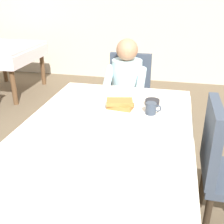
{
  "coord_description": "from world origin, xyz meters",
  "views": [
    {
      "loc": [
        0.4,
        -1.63,
        1.57
      ],
      "look_at": [
        0.02,
        0.07,
        0.79
      ],
      "focal_mm": 44.93,
      "sensor_mm": 36.0,
      "label": 1
    }
  ],
  "objects_px": {
    "breakfast_stack": "(120,104)",
    "chair_diner": "(128,92)",
    "syrup_pitcher": "(96,94)",
    "knife_right_of_plate": "(144,113)",
    "diner_person": "(126,85)",
    "plate_breakfast": "(119,109)",
    "cup_coffee": "(151,108)",
    "fork_left_of_plate": "(93,109)",
    "dining_table_main": "(108,134)",
    "bowl_butter": "(152,102)",
    "chair_right_side": "(224,164)",
    "spoon_near_edge": "(110,131)",
    "background_table_far": "(5,53)"
  },
  "relations": [
    {
      "from": "breakfast_stack",
      "to": "chair_diner",
      "type": "bearing_deg",
      "value": 95.63
    },
    {
      "from": "syrup_pitcher",
      "to": "knife_right_of_plate",
      "type": "relative_size",
      "value": 0.4
    },
    {
      "from": "diner_person",
      "to": "plate_breakfast",
      "type": "xyz_separation_m",
      "value": [
        0.08,
        -0.8,
        0.08
      ]
    },
    {
      "from": "chair_diner",
      "to": "cup_coffee",
      "type": "height_order",
      "value": "chair_diner"
    },
    {
      "from": "breakfast_stack",
      "to": "syrup_pitcher",
      "type": "height_order",
      "value": "breakfast_stack"
    },
    {
      "from": "fork_left_of_plate",
      "to": "knife_right_of_plate",
      "type": "height_order",
      "value": "same"
    },
    {
      "from": "dining_table_main",
      "to": "bowl_butter",
      "type": "distance_m",
      "value": 0.47
    },
    {
      "from": "cup_coffee",
      "to": "syrup_pitcher",
      "type": "height_order",
      "value": "cup_coffee"
    },
    {
      "from": "chair_right_side",
      "to": "breakfast_stack",
      "type": "distance_m",
      "value": 0.81
    },
    {
      "from": "bowl_butter",
      "to": "syrup_pitcher",
      "type": "distance_m",
      "value": 0.46
    },
    {
      "from": "bowl_butter",
      "to": "diner_person",
      "type": "bearing_deg",
      "value": 116.06
    },
    {
      "from": "diner_person",
      "to": "syrup_pitcher",
      "type": "xyz_separation_m",
      "value": [
        -0.14,
        -0.61,
        0.11
      ]
    },
    {
      "from": "dining_table_main",
      "to": "spoon_near_edge",
      "type": "xyz_separation_m",
      "value": [
        0.05,
        -0.12,
        0.09
      ]
    },
    {
      "from": "knife_right_of_plate",
      "to": "spoon_near_edge",
      "type": "distance_m",
      "value": 0.36
    },
    {
      "from": "dining_table_main",
      "to": "breakfast_stack",
      "type": "bearing_deg",
      "value": 79.92
    },
    {
      "from": "chair_right_side",
      "to": "plate_breakfast",
      "type": "bearing_deg",
      "value": -106.37
    },
    {
      "from": "cup_coffee",
      "to": "syrup_pitcher",
      "type": "xyz_separation_m",
      "value": [
        -0.46,
        0.2,
        -0.01
      ]
    },
    {
      "from": "chair_right_side",
      "to": "background_table_far",
      "type": "relative_size",
      "value": 0.83
    },
    {
      "from": "cup_coffee",
      "to": "syrup_pitcher",
      "type": "relative_size",
      "value": 1.41
    },
    {
      "from": "bowl_butter",
      "to": "fork_left_of_plate",
      "type": "height_order",
      "value": "bowl_butter"
    },
    {
      "from": "dining_table_main",
      "to": "diner_person",
      "type": "height_order",
      "value": "diner_person"
    },
    {
      "from": "spoon_near_edge",
      "to": "background_table_far",
      "type": "xyz_separation_m",
      "value": [
        -2.21,
        2.34,
        -0.12
      ]
    },
    {
      "from": "spoon_near_edge",
      "to": "background_table_far",
      "type": "height_order",
      "value": "spoon_near_edge"
    },
    {
      "from": "diner_person",
      "to": "chair_right_side",
      "type": "distance_m",
      "value": 1.31
    },
    {
      "from": "bowl_butter",
      "to": "cup_coffee",
      "type": "bearing_deg",
      "value": -87.93
    },
    {
      "from": "diner_person",
      "to": "spoon_near_edge",
      "type": "relative_size",
      "value": 7.47
    },
    {
      "from": "chair_right_side",
      "to": "syrup_pitcher",
      "type": "relative_size",
      "value": 11.62
    },
    {
      "from": "chair_diner",
      "to": "chair_right_side",
      "type": "height_order",
      "value": "same"
    },
    {
      "from": "plate_breakfast",
      "to": "cup_coffee",
      "type": "xyz_separation_m",
      "value": [
        0.24,
        -0.01,
        0.03
      ]
    },
    {
      "from": "chair_diner",
      "to": "chair_right_side",
      "type": "bearing_deg",
      "value": 125.17
    },
    {
      "from": "cup_coffee",
      "to": "diner_person",
      "type": "bearing_deg",
      "value": 111.67
    },
    {
      "from": "cup_coffee",
      "to": "fork_left_of_plate",
      "type": "relative_size",
      "value": 0.63
    },
    {
      "from": "plate_breakfast",
      "to": "cup_coffee",
      "type": "relative_size",
      "value": 2.48
    },
    {
      "from": "diner_person",
      "to": "bowl_butter",
      "type": "xyz_separation_m",
      "value": [
        0.32,
        -0.65,
        0.09
      ]
    },
    {
      "from": "plate_breakfast",
      "to": "syrup_pitcher",
      "type": "xyz_separation_m",
      "value": [
        -0.22,
        0.19,
        0.03
      ]
    },
    {
      "from": "plate_breakfast",
      "to": "knife_right_of_plate",
      "type": "relative_size",
      "value": 1.4
    },
    {
      "from": "fork_left_of_plate",
      "to": "cup_coffee",
      "type": "bearing_deg",
      "value": -84.18
    },
    {
      "from": "breakfast_stack",
      "to": "cup_coffee",
      "type": "bearing_deg",
      "value": -4.83
    },
    {
      "from": "dining_table_main",
      "to": "cup_coffee",
      "type": "bearing_deg",
      "value": 37.19
    },
    {
      "from": "chair_right_side",
      "to": "bowl_butter",
      "type": "bearing_deg",
      "value": -125.88
    },
    {
      "from": "chair_diner",
      "to": "knife_right_of_plate",
      "type": "height_order",
      "value": "chair_diner"
    },
    {
      "from": "dining_table_main",
      "to": "breakfast_stack",
      "type": "xyz_separation_m",
      "value": [
        0.04,
        0.22,
        0.14
      ]
    },
    {
      "from": "spoon_near_edge",
      "to": "syrup_pitcher",
      "type": "bearing_deg",
      "value": 105.0
    },
    {
      "from": "dining_table_main",
      "to": "breakfast_stack",
      "type": "height_order",
      "value": "breakfast_stack"
    },
    {
      "from": "chair_diner",
      "to": "cup_coffee",
      "type": "xyz_separation_m",
      "value": [
        0.32,
        -0.97,
        0.25
      ]
    },
    {
      "from": "cup_coffee",
      "to": "background_table_far",
      "type": "height_order",
      "value": "cup_coffee"
    },
    {
      "from": "chair_diner",
      "to": "knife_right_of_plate",
      "type": "distance_m",
      "value": 1.03
    },
    {
      "from": "chair_right_side",
      "to": "chair_diner",
      "type": "bearing_deg",
      "value": -144.83
    },
    {
      "from": "chair_diner",
      "to": "breakfast_stack",
      "type": "bearing_deg",
      "value": 95.63
    },
    {
      "from": "dining_table_main",
      "to": "fork_left_of_plate",
      "type": "distance_m",
      "value": 0.27
    }
  ]
}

